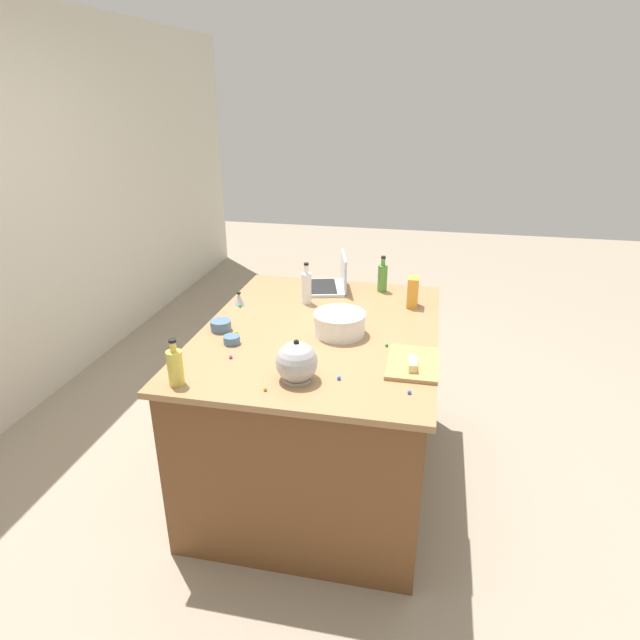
{
  "coord_description": "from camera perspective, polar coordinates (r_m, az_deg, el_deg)",
  "views": [
    {
      "loc": [
        -2.51,
        -0.53,
        2.04
      ],
      "look_at": [
        0.0,
        0.0,
        0.95
      ],
      "focal_mm": 30.59,
      "sensor_mm": 36.0,
      "label": 1
    }
  ],
  "objects": [
    {
      "name": "ground_plane",
      "position": [
        3.28,
        0.0,
        -15.45
      ],
      "size": [
        12.0,
        12.0,
        0.0
      ],
      "primitive_type": "plane",
      "color": "gray"
    },
    {
      "name": "island_counter",
      "position": [
        3.02,
        0.0,
        -8.73
      ],
      "size": [
        1.56,
        1.2,
        0.9
      ],
      "color": "brown",
      "rests_on": "ground"
    },
    {
      "name": "laptop",
      "position": [
        3.36,
        1.18,
        4.01
      ],
      "size": [
        0.36,
        0.3,
        0.22
      ],
      "color": "#B7B7BC",
      "rests_on": "island_counter"
    },
    {
      "name": "mixing_bowl_large",
      "position": [
        2.73,
        2.06,
        -0.3
      ],
      "size": [
        0.27,
        0.27,
        0.12
      ],
      "color": "white",
      "rests_on": "island_counter"
    },
    {
      "name": "bottle_olive",
      "position": [
        3.33,
        6.56,
        4.46
      ],
      "size": [
        0.06,
        0.06,
        0.22
      ],
      "color": "#4C8C38",
      "rests_on": "island_counter"
    },
    {
      "name": "bottle_oil",
      "position": [
        2.34,
        -14.91,
        -4.72
      ],
      "size": [
        0.07,
        0.07,
        0.21
      ],
      "color": "#DBC64C",
      "rests_on": "island_counter"
    },
    {
      "name": "bottle_vinegar",
      "position": [
        3.12,
        -1.42,
        3.45
      ],
      "size": [
        0.06,
        0.06,
        0.24
      ],
      "color": "white",
      "rests_on": "island_counter"
    },
    {
      "name": "kettle",
      "position": [
        2.3,
        -2.45,
        -4.47
      ],
      "size": [
        0.21,
        0.18,
        0.2
      ],
      "color": "#ADADB2",
      "rests_on": "island_counter"
    },
    {
      "name": "cutting_board",
      "position": [
        2.48,
        9.67,
        -4.47
      ],
      "size": [
        0.34,
        0.23,
        0.02
      ],
      "primitive_type": "cube",
      "color": "#AD7F4C",
      "rests_on": "island_counter"
    },
    {
      "name": "butter_stick_left",
      "position": [
        2.42,
        9.64,
        -4.52
      ],
      "size": [
        0.11,
        0.05,
        0.04
      ],
      "primitive_type": "cube",
      "rotation": [
        0.0,
        0.0,
        0.09
      ],
      "color": "#F4E58C",
      "rests_on": "cutting_board"
    },
    {
      "name": "ramekin_small",
      "position": [
        2.68,
        -9.22,
        -2.06
      ],
      "size": [
        0.08,
        0.08,
        0.04
      ],
      "primitive_type": "cylinder",
      "color": "slate",
      "rests_on": "island_counter"
    },
    {
      "name": "ramekin_medium",
      "position": [
        2.83,
        -10.33,
        -0.57
      ],
      "size": [
        0.11,
        0.11,
        0.05
      ],
      "primitive_type": "cylinder",
      "color": "slate",
      "rests_on": "island_counter"
    },
    {
      "name": "kitchen_timer",
      "position": [
        3.15,
        -8.47,
        2.18
      ],
      "size": [
        0.07,
        0.07,
        0.08
      ],
      "color": "#B2B2B7",
      "rests_on": "island_counter"
    },
    {
      "name": "candy_bag",
      "position": [
        3.12,
        9.68,
        2.9
      ],
      "size": [
        0.09,
        0.06,
        0.17
      ],
      "primitive_type": "cube",
      "color": "gold",
      "rests_on": "island_counter"
    },
    {
      "name": "candy_1",
      "position": [
        2.33,
        2.0,
        -6.07
      ],
      "size": [
        0.02,
        0.02,
        0.02
      ],
      "primitive_type": "sphere",
      "color": "blue",
      "rests_on": "island_counter"
    },
    {
      "name": "candy_2",
      "position": [
        2.26,
        9.34,
        -7.45
      ],
      "size": [
        0.02,
        0.02,
        0.02
      ],
      "primitive_type": "sphere",
      "color": "blue",
      "rests_on": "island_counter"
    },
    {
      "name": "candy_3",
      "position": [
        3.12,
        -8.38,
        1.47
      ],
      "size": [
        0.02,
        0.02,
        0.02
      ],
      "primitive_type": "sphere",
      "color": "green",
      "rests_on": "island_counter"
    },
    {
      "name": "candy_4",
      "position": [
        2.78,
        -8.73,
        -1.29
      ],
      "size": [
        0.02,
        0.02,
        0.02
      ],
      "primitive_type": "sphere",
      "color": "yellow",
      "rests_on": "island_counter"
    },
    {
      "name": "candy_5",
      "position": [
        2.54,
        -9.32,
        -3.82
      ],
      "size": [
        0.02,
        0.02,
        0.02
      ],
      "primitive_type": "sphere",
      "color": "#CC3399",
      "rests_on": "island_counter"
    },
    {
      "name": "candy_6",
      "position": [
        2.64,
        6.98,
        -2.62
      ],
      "size": [
        0.02,
        0.02,
        0.02
      ],
      "primitive_type": "sphere",
      "color": "green",
      "rests_on": "island_counter"
    },
    {
      "name": "candy_7",
      "position": [
        2.26,
        -5.75,
        -7.24
      ],
      "size": [
        0.01,
        0.01,
        0.01
      ],
      "primitive_type": "sphere",
      "color": "orange",
      "rests_on": "island_counter"
    }
  ]
}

